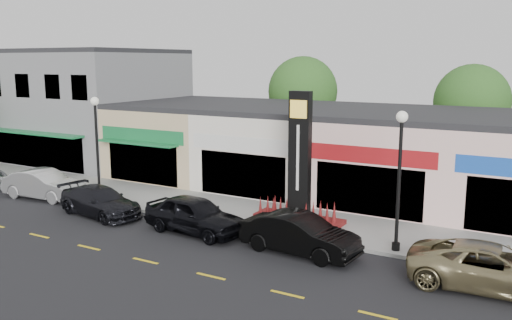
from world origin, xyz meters
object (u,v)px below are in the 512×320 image
object	(u,v)px
lamp_east_near	(400,167)
car_black_sedan	(195,215)
pylon_sign	(299,176)
car_black_conv	(300,234)
lamp_west_near	(97,138)
car_white_van	(44,184)
car_dark_sedan	(100,201)
car_gold_suv	(493,268)

from	to	relation	value
lamp_east_near	car_black_sedan	world-z (taller)	lamp_east_near
pylon_sign	car_black_conv	size ratio (longest dim) A/B	1.26
lamp_east_near	car_black_conv	bearing A→B (deg)	-150.58
lamp_west_near	pylon_sign	world-z (taller)	pylon_sign
car_white_van	lamp_east_near	bearing A→B (deg)	-91.63
lamp_east_near	car_black_sedan	bearing A→B (deg)	-167.93
car_white_van	car_black_sedan	xyz separation A→B (m)	(10.79, -0.79, 0.03)
lamp_east_near	car_white_van	distance (m)	19.40
lamp_east_near	pylon_sign	distance (m)	5.42
lamp_west_near	car_white_van	distance (m)	4.28
pylon_sign	car_black_conv	xyz separation A→B (m)	(1.71, -3.55, -1.49)
car_dark_sedan	lamp_west_near	bearing A→B (deg)	55.49
car_black_conv	lamp_east_near	bearing A→B (deg)	-55.42
pylon_sign	car_gold_suv	xyz separation A→B (m)	(8.69, -3.46, -1.52)
car_white_van	car_black_sedan	size ratio (longest dim) A/B	1.00
car_black_conv	car_gold_suv	xyz separation A→B (m)	(6.98, 0.09, -0.04)
lamp_west_near	car_white_van	world-z (taller)	lamp_west_near
car_white_van	car_dark_sedan	distance (m)	5.21
car_dark_sedan	car_gold_suv	size ratio (longest dim) A/B	0.90
car_black_sedan	car_black_conv	world-z (taller)	car_black_sedan
lamp_east_near	pylon_sign	bearing A→B (deg)	161.25
lamp_east_near	car_gold_suv	world-z (taller)	lamp_east_near
pylon_sign	car_white_van	world-z (taller)	pylon_sign
lamp_east_near	car_dark_sedan	xyz separation A→B (m)	(-14.04, -1.87, -2.77)
car_black_sedan	car_gold_suv	xyz separation A→B (m)	(12.08, 0.03, -0.07)
car_dark_sedan	car_black_conv	world-z (taller)	car_black_conv
car_black_sedan	car_gold_suv	size ratio (longest dim) A/B	0.89
car_dark_sedan	car_black_conv	distance (m)	10.75
lamp_west_near	car_dark_sedan	distance (m)	3.87
pylon_sign	car_white_van	size ratio (longest dim) A/B	1.24
lamp_west_near	car_dark_sedan	bearing A→B (deg)	-43.66
car_white_van	car_black_conv	xyz separation A→B (m)	(15.89, -0.85, -0.01)
lamp_east_near	car_dark_sedan	bearing A→B (deg)	-172.42
pylon_sign	car_gold_suv	bearing A→B (deg)	-21.73
car_black_sedan	car_black_conv	distance (m)	5.10
lamp_west_near	lamp_east_near	world-z (taller)	same
lamp_east_near	car_black_conv	world-z (taller)	lamp_east_near
car_black_sedan	car_black_conv	xyz separation A→B (m)	(5.10, -0.06, -0.04)
car_black_sedan	car_black_conv	size ratio (longest dim) A/B	1.01
lamp_west_near	car_black_sedan	size ratio (longest dim) A/B	1.13
lamp_east_near	car_black_sedan	xyz separation A→B (m)	(-8.39, -1.79, -2.65)
car_dark_sedan	car_black_sedan	world-z (taller)	car_black_sedan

